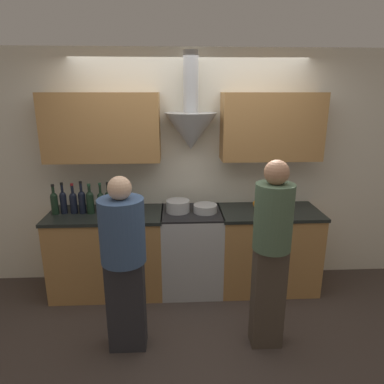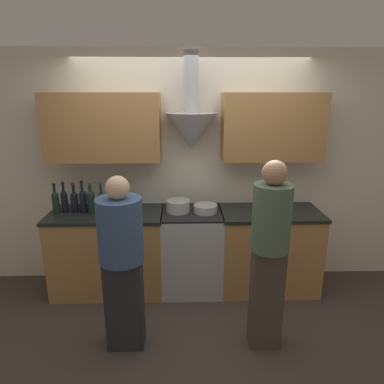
% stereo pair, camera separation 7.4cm
% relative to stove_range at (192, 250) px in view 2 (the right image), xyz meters
% --- Properties ---
extents(ground_plane, '(12.00, 12.00, 0.00)m').
position_rel_stove_range_xyz_m(ground_plane, '(0.00, -0.33, -0.46)').
color(ground_plane, '#423833').
extents(wall_back, '(8.40, 0.55, 2.60)m').
position_rel_stove_range_xyz_m(wall_back, '(-0.02, 0.27, 1.00)').
color(wall_back, silver).
rests_on(wall_back, ground_plane).
extents(counter_left, '(1.21, 0.62, 0.92)m').
position_rel_stove_range_xyz_m(counter_left, '(-0.92, -0.00, -0.00)').
color(counter_left, '#B27F47').
rests_on(counter_left, ground_plane).
extents(counter_right, '(1.08, 0.62, 0.92)m').
position_rel_stove_range_xyz_m(counter_right, '(0.85, -0.00, -0.00)').
color(counter_right, '#B27F47').
rests_on(counter_right, ground_plane).
extents(stove_range, '(0.65, 0.60, 0.92)m').
position_rel_stove_range_xyz_m(stove_range, '(0.00, 0.00, 0.00)').
color(stove_range, '#B7BABC').
rests_on(stove_range, ground_plane).
extents(wine_bottle_0, '(0.08, 0.08, 0.32)m').
position_rel_stove_range_xyz_m(wine_bottle_0, '(-1.44, -0.00, 0.59)').
color(wine_bottle_0, black).
rests_on(wine_bottle_0, counter_left).
extents(wine_bottle_1, '(0.07, 0.07, 0.34)m').
position_rel_stove_range_xyz_m(wine_bottle_1, '(-1.35, 0.02, 0.59)').
color(wine_bottle_1, black).
rests_on(wine_bottle_1, counter_left).
extents(wine_bottle_2, '(0.08, 0.08, 0.32)m').
position_rel_stove_range_xyz_m(wine_bottle_2, '(-1.25, 0.02, 0.58)').
color(wine_bottle_2, black).
rests_on(wine_bottle_2, counter_left).
extents(wine_bottle_3, '(0.07, 0.07, 0.35)m').
position_rel_stove_range_xyz_m(wine_bottle_3, '(-1.15, 0.01, 0.59)').
color(wine_bottle_3, black).
rests_on(wine_bottle_3, counter_left).
extents(wine_bottle_4, '(0.08, 0.08, 0.32)m').
position_rel_stove_range_xyz_m(wine_bottle_4, '(-1.07, 0.00, 0.59)').
color(wine_bottle_4, black).
rests_on(wine_bottle_4, counter_left).
extents(wine_bottle_5, '(0.07, 0.07, 0.33)m').
position_rel_stove_range_xyz_m(wine_bottle_5, '(-0.96, 0.01, 0.58)').
color(wine_bottle_5, black).
rests_on(wine_bottle_5, counter_left).
extents(wine_bottle_6, '(0.07, 0.07, 0.33)m').
position_rel_stove_range_xyz_m(wine_bottle_6, '(-0.88, 0.02, 0.59)').
color(wine_bottle_6, black).
rests_on(wine_bottle_6, counter_left).
extents(wine_bottle_7, '(0.08, 0.08, 0.36)m').
position_rel_stove_range_xyz_m(wine_bottle_7, '(-0.79, 0.01, 0.60)').
color(wine_bottle_7, black).
rests_on(wine_bottle_7, counter_left).
extents(wine_bottle_8, '(0.07, 0.07, 0.33)m').
position_rel_stove_range_xyz_m(wine_bottle_8, '(-0.70, 0.02, 0.58)').
color(wine_bottle_8, black).
rests_on(wine_bottle_8, counter_left).
extents(stock_pot, '(0.25, 0.25, 0.13)m').
position_rel_stove_range_xyz_m(stock_pot, '(-0.15, 0.01, 0.52)').
color(stock_pot, '#B7BABC').
rests_on(stock_pot, stove_range).
extents(mixing_bowl, '(0.25, 0.25, 0.08)m').
position_rel_stove_range_xyz_m(mixing_bowl, '(0.15, -0.02, 0.50)').
color(mixing_bowl, '#B7BABC').
rests_on(mixing_bowl, stove_range).
extents(orange_fruit, '(0.09, 0.09, 0.09)m').
position_rel_stove_range_xyz_m(orange_fruit, '(0.73, 0.10, 0.50)').
color(orange_fruit, orange).
rests_on(orange_fruit, counter_right).
extents(saucepan, '(0.15, 0.15, 0.08)m').
position_rel_stove_range_xyz_m(saucepan, '(0.92, -0.12, 0.49)').
color(saucepan, '#B7BABC').
rests_on(saucepan, counter_right).
extents(person_foreground_left, '(0.37, 0.37, 1.54)m').
position_rel_stove_range_xyz_m(person_foreground_left, '(-0.60, -0.91, 0.38)').
color(person_foreground_left, '#28282D').
rests_on(person_foreground_left, ground_plane).
extents(person_foreground_right, '(0.31, 0.31, 1.66)m').
position_rel_stove_range_xyz_m(person_foreground_right, '(0.61, -0.94, 0.46)').
color(person_foreground_right, '#473D33').
rests_on(person_foreground_right, ground_plane).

